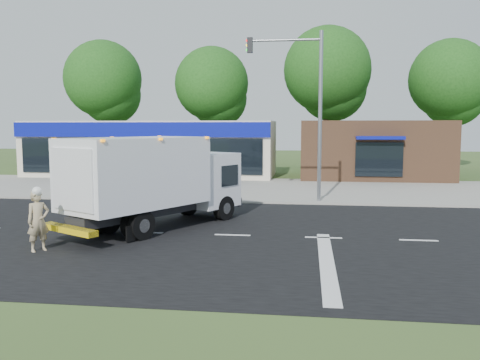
{
  "coord_description": "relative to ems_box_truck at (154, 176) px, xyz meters",
  "views": [
    {
      "loc": [
        2.45,
        -16.48,
        3.64
      ],
      "look_at": [
        0.04,
        1.58,
        1.7
      ],
      "focal_mm": 38.0,
      "sensor_mm": 36.0,
      "label": 1
    }
  ],
  "objects": [
    {
      "name": "background_trees",
      "position": [
        2.08,
        27.42,
        5.5
      ],
      "size": [
        36.77,
        7.39,
        12.1
      ],
      "color": "#332114",
      "rests_on": "ground"
    },
    {
      "name": "sidewalk",
      "position": [
        2.92,
        7.46,
        -1.83
      ],
      "size": [
        60.0,
        2.4,
        0.12
      ],
      "primitive_type": "cube",
      "color": "gray",
      "rests_on": "ground"
    },
    {
      "name": "emergency_worker",
      "position": [
        -2.36,
        -3.62,
        -0.95
      ],
      "size": [
        0.74,
        0.78,
        1.9
      ],
      "rotation": [
        0.0,
        0.0,
        0.9
      ],
      "color": "tan",
      "rests_on": "ground"
    },
    {
      "name": "ems_box_truck",
      "position": [
        0.0,
        0.0,
        0.0
      ],
      "size": [
        5.59,
        7.54,
        3.27
      ],
      "rotation": [
        0.0,
        0.0,
        1.06
      ],
      "color": "black",
      "rests_on": "ground"
    },
    {
      "name": "road_asphalt",
      "position": [
        2.92,
        -0.74,
        -1.88
      ],
      "size": [
        60.0,
        14.0,
        0.02
      ],
      "primitive_type": "cube",
      "color": "black",
      "rests_on": "ground"
    },
    {
      "name": "ground",
      "position": [
        2.92,
        -0.74,
        -1.89
      ],
      "size": [
        120.0,
        120.0,
        0.0
      ],
      "primitive_type": "plane",
      "color": "#385123",
      "rests_on": "ground"
    },
    {
      "name": "lane_markings",
      "position": [
        4.27,
        -2.09,
        -1.87
      ],
      "size": [
        55.2,
        7.0,
        0.01
      ],
      "color": "silver",
      "rests_on": "road_asphalt"
    },
    {
      "name": "retail_strip_mall",
      "position": [
        -6.08,
        19.19,
        0.13
      ],
      "size": [
        18.0,
        6.2,
        4.0
      ],
      "color": "beige",
      "rests_on": "ground"
    },
    {
      "name": "parking_apron",
      "position": [
        2.92,
        13.26,
        -1.88
      ],
      "size": [
        60.0,
        9.0,
        0.02
      ],
      "primitive_type": "cube",
      "color": "gray",
      "rests_on": "ground"
    },
    {
      "name": "traffic_signal_pole",
      "position": [
        5.28,
        6.86,
        3.04
      ],
      "size": [
        3.51,
        0.25,
        8.0
      ],
      "color": "gray",
      "rests_on": "ground"
    },
    {
      "name": "brown_storefront",
      "position": [
        9.92,
        19.24,
        0.12
      ],
      "size": [
        10.0,
        6.7,
        4.0
      ],
      "color": "#382316",
      "rests_on": "ground"
    }
  ]
}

